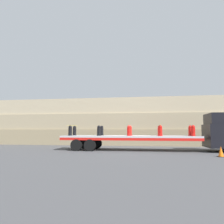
% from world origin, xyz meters
% --- Properties ---
extents(ground_plane, '(120.00, 120.00, 0.00)m').
position_xyz_m(ground_plane, '(0.00, 0.00, 0.00)').
color(ground_plane, '#474749').
extents(rock_cliff, '(60.00, 3.30, 5.01)m').
position_xyz_m(rock_cliff, '(0.00, 6.40, 2.51)').
color(rock_cliff, gray).
rests_on(rock_cliff, ground_plane).
extents(flatbed_trailer, '(10.67, 2.54, 1.15)m').
position_xyz_m(flatbed_trailer, '(-0.68, 0.00, 0.95)').
color(flatbed_trailer, '#B2B2B7').
rests_on(flatbed_trailer, ground_plane).
extents(fire_hydrant_black_near_0, '(0.36, 0.50, 0.81)m').
position_xyz_m(fire_hydrant_black_near_0, '(-4.73, -0.54, 1.54)').
color(fire_hydrant_black_near_0, black).
rests_on(fire_hydrant_black_near_0, flatbed_trailer).
extents(fire_hydrant_black_far_0, '(0.36, 0.50, 0.81)m').
position_xyz_m(fire_hydrant_black_far_0, '(-4.73, 0.54, 1.54)').
color(fire_hydrant_black_far_0, black).
rests_on(fire_hydrant_black_far_0, flatbed_trailer).
extents(fire_hydrant_black_near_1, '(0.36, 0.50, 0.81)m').
position_xyz_m(fire_hydrant_black_near_1, '(-2.37, -0.54, 1.54)').
color(fire_hydrant_black_near_1, black).
rests_on(fire_hydrant_black_near_1, flatbed_trailer).
extents(fire_hydrant_black_far_1, '(0.36, 0.50, 0.81)m').
position_xyz_m(fire_hydrant_black_far_1, '(-2.37, 0.54, 1.54)').
color(fire_hydrant_black_far_1, black).
rests_on(fire_hydrant_black_far_1, flatbed_trailer).
extents(fire_hydrant_red_near_2, '(0.36, 0.50, 0.81)m').
position_xyz_m(fire_hydrant_red_near_2, '(0.00, -0.54, 1.54)').
color(fire_hydrant_red_near_2, red).
rests_on(fire_hydrant_red_near_2, flatbed_trailer).
extents(fire_hydrant_red_far_2, '(0.36, 0.50, 0.81)m').
position_xyz_m(fire_hydrant_red_far_2, '(0.00, 0.54, 1.54)').
color(fire_hydrant_red_far_2, red).
rests_on(fire_hydrant_red_far_2, flatbed_trailer).
extents(fire_hydrant_red_near_3, '(0.36, 0.50, 0.81)m').
position_xyz_m(fire_hydrant_red_near_3, '(2.37, -0.54, 1.54)').
color(fire_hydrant_red_near_3, red).
rests_on(fire_hydrant_red_near_3, flatbed_trailer).
extents(fire_hydrant_red_far_3, '(0.36, 0.50, 0.81)m').
position_xyz_m(fire_hydrant_red_far_3, '(2.37, 0.54, 1.54)').
color(fire_hydrant_red_far_3, red).
rests_on(fire_hydrant_red_far_3, flatbed_trailer).
extents(fire_hydrant_red_near_4, '(0.36, 0.50, 0.81)m').
position_xyz_m(fire_hydrant_red_near_4, '(4.73, -0.54, 1.54)').
color(fire_hydrant_red_near_4, red).
rests_on(fire_hydrant_red_near_4, flatbed_trailer).
extents(fire_hydrant_red_far_4, '(0.36, 0.50, 0.81)m').
position_xyz_m(fire_hydrant_red_far_4, '(4.73, 0.54, 1.54)').
color(fire_hydrant_red_far_4, red).
rests_on(fire_hydrant_red_far_4, flatbed_trailer).
extents(cargo_strap_rear, '(0.05, 2.64, 0.01)m').
position_xyz_m(cargo_strap_rear, '(-4.73, 0.00, 1.97)').
color(cargo_strap_rear, yellow).
rests_on(cargo_strap_rear, fire_hydrant_black_near_0).
extents(cargo_strap_middle, '(0.05, 2.64, 0.01)m').
position_xyz_m(cargo_strap_middle, '(2.37, 0.00, 1.97)').
color(cargo_strap_middle, yellow).
rests_on(cargo_strap_middle, fire_hydrant_red_near_3).
extents(traffic_cone, '(0.40, 0.40, 0.63)m').
position_xyz_m(traffic_cone, '(5.71, -3.40, 0.31)').
color(traffic_cone, black).
rests_on(traffic_cone, ground_plane).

